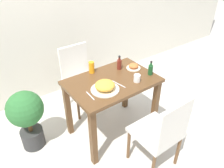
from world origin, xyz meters
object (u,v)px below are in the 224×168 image
(juice_glass, at_px, (92,67))
(chair_far, at_px, (79,75))
(food_plate, at_px, (105,86))
(drink_cup, at_px, (137,78))
(side_plate, at_px, (133,67))
(condiment_bottle, at_px, (119,64))
(chair_near, at_px, (162,132))
(potted_plant_left, at_px, (27,115))
(sauce_bottle, at_px, (151,69))

(juice_glass, bearing_deg, chair_far, 84.83)
(food_plate, xyz_separation_m, drink_cup, (0.37, -0.07, -0.00))
(side_plate, bearing_deg, condiment_bottle, 146.10)
(chair_far, bearing_deg, chair_near, -84.95)
(juice_glass, xyz_separation_m, condiment_bottle, (0.31, -0.12, -0.00))
(chair_near, relative_size, potted_plant_left, 1.21)
(sauce_bottle, bearing_deg, side_plate, 106.27)
(sauce_bottle, relative_size, potted_plant_left, 0.24)
(food_plate, height_order, condiment_bottle, condiment_bottle)
(condiment_bottle, relative_size, potted_plant_left, 0.24)
(chair_far, bearing_deg, food_plate, -98.35)
(drink_cup, distance_m, sauce_bottle, 0.22)
(drink_cup, distance_m, potted_plant_left, 1.25)
(juice_glass, height_order, condiment_bottle, condiment_bottle)
(food_plate, height_order, drink_cup, food_plate)
(chair_far, xyz_separation_m, side_plate, (0.41, -0.63, 0.27))
(chair_near, bearing_deg, side_plate, -110.52)
(chair_near, distance_m, food_plate, 0.70)
(chair_far, height_order, juice_glass, chair_far)
(side_plate, xyz_separation_m, drink_cup, (-0.16, -0.24, 0.01))
(sauce_bottle, xyz_separation_m, potted_plant_left, (-1.30, 0.51, -0.36))
(side_plate, height_order, juice_glass, juice_glass)
(food_plate, bearing_deg, chair_far, 81.65)
(potted_plant_left, bearing_deg, side_plate, -13.45)
(food_plate, height_order, potted_plant_left, food_plate)
(sauce_bottle, xyz_separation_m, condiment_bottle, (-0.20, 0.31, 0.00))
(food_plate, height_order, juice_glass, juice_glass)
(food_plate, height_order, side_plate, food_plate)
(food_plate, relative_size, juice_glass, 2.18)
(chair_near, relative_size, sauce_bottle, 5.12)
(chair_far, relative_size, food_plate, 3.05)
(chair_far, xyz_separation_m, food_plate, (-0.12, -0.80, 0.29))
(food_plate, relative_size, condiment_bottle, 1.68)
(chair_near, height_order, side_plate, chair_near)
(potted_plant_left, bearing_deg, drink_cup, -26.34)
(food_plate, height_order, sauce_bottle, sauce_bottle)
(sauce_bottle, bearing_deg, juice_glass, 139.92)
(drink_cup, height_order, condiment_bottle, condiment_bottle)
(drink_cup, relative_size, condiment_bottle, 0.47)
(food_plate, xyz_separation_m, side_plate, (0.53, 0.17, -0.02))
(side_plate, distance_m, potted_plant_left, 1.31)
(drink_cup, bearing_deg, juice_glass, 122.57)
(chair_far, xyz_separation_m, sauce_bottle, (0.47, -0.85, 0.31))
(condiment_bottle, bearing_deg, sauce_bottle, -56.70)
(drink_cup, xyz_separation_m, juice_glass, (-0.29, 0.45, 0.03))
(side_plate, height_order, potted_plant_left, side_plate)
(side_plate, xyz_separation_m, juice_glass, (-0.45, 0.21, 0.04))
(chair_far, relative_size, side_plate, 5.36)
(sauce_bottle, distance_m, potted_plant_left, 1.44)
(chair_near, distance_m, drink_cup, 0.61)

